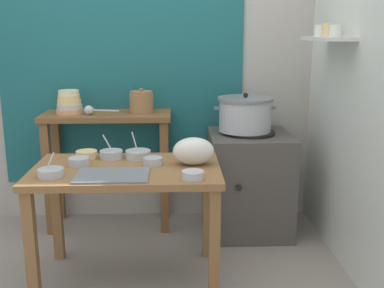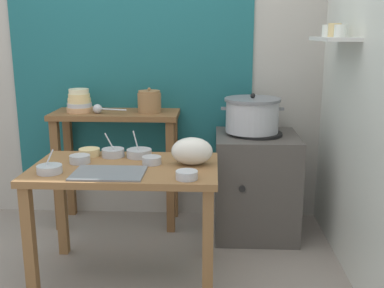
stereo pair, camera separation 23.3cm
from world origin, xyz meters
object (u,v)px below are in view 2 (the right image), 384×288
at_px(back_shelf_table, 117,140).
at_px(steamer_pot, 252,115).
at_px(prep_bowl_3, 187,175).
at_px(serving_tray, 109,173).
at_px(prep_bowl_6, 113,152).
at_px(plastic_bag, 192,151).
at_px(clay_pot, 149,102).
at_px(prep_bowl_0, 80,159).
at_px(prep_bowl_2, 139,153).
at_px(bowl_stack_enamel, 79,102).
at_px(prep_bowl_1, 49,169).
at_px(prep_bowl_5, 152,160).
at_px(prep_table, 126,183).
at_px(stove_block, 256,184).
at_px(ladle, 99,109).
at_px(prep_bowl_4, 89,152).

height_order(back_shelf_table, steamer_pot, steamer_pot).
bearing_deg(prep_bowl_3, serving_tray, 171.03).
xyz_separation_m(prep_bowl_3, prep_bowl_6, (-0.50, 0.44, 0.00)).
xyz_separation_m(steamer_pot, plastic_bag, (-0.41, -0.68, -0.10)).
xyz_separation_m(clay_pot, prep_bowl_0, (-0.32, -0.78, -0.23)).
height_order(serving_tray, prep_bowl_2, prep_bowl_2).
distance_m(back_shelf_table, bowl_stack_enamel, 0.40).
height_order(prep_bowl_1, prep_bowl_6, prep_bowl_6).
bearing_deg(prep_bowl_2, bowl_stack_enamel, 131.52).
bearing_deg(clay_pot, prep_bowl_0, -112.36).
distance_m(clay_pot, prep_bowl_5, 0.83).
height_order(prep_table, prep_bowl_1, prep_bowl_1).
distance_m(prep_table, stove_block, 1.12).
bearing_deg(prep_bowl_6, serving_tray, -81.53).
xyz_separation_m(stove_block, steamer_pot, (-0.04, 0.02, 0.52)).
bearing_deg(prep_bowl_1, stove_block, 34.94).
relative_size(clay_pot, prep_bowl_6, 1.21).
bearing_deg(ladle, prep_bowl_3, -54.19).
relative_size(stove_block, serving_tray, 1.95).
bearing_deg(plastic_bag, ladle, 135.69).
relative_size(bowl_stack_enamel, prep_bowl_2, 1.15).
relative_size(serving_tray, prep_bowl_0, 3.21).
xyz_separation_m(steamer_pot, bowl_stack_enamel, (-1.30, 0.10, 0.07)).
height_order(steamer_pot, prep_bowl_2, steamer_pot).
bearing_deg(bowl_stack_enamel, back_shelf_table, 2.23).
distance_m(stove_block, prep_bowl_2, 1.00).
distance_m(ladle, prep_bowl_3, 1.24).
xyz_separation_m(prep_table, prep_bowl_3, (0.38, -0.24, 0.14)).
relative_size(serving_tray, prep_bowl_6, 2.57).
height_order(prep_bowl_1, prep_bowl_2, prep_bowl_2).
distance_m(prep_bowl_1, prep_bowl_6, 0.46).
height_order(bowl_stack_enamel, prep_bowl_3, bowl_stack_enamel).
distance_m(steamer_pot, prep_bowl_4, 1.20).
relative_size(back_shelf_table, stove_block, 1.23).
relative_size(prep_bowl_4, prep_bowl_5, 1.16).
height_order(prep_bowl_1, prep_bowl_4, prep_bowl_1).
bearing_deg(bowl_stack_enamel, clay_pot, 1.13).
bearing_deg(prep_bowl_5, prep_bowl_6, 149.51).
relative_size(bowl_stack_enamel, prep_bowl_0, 1.58).
xyz_separation_m(serving_tray, prep_bowl_3, (0.44, -0.07, 0.02)).
distance_m(plastic_bag, prep_bowl_1, 0.82).
height_order(back_shelf_table, plastic_bag, back_shelf_table).
height_order(prep_table, prep_bowl_0, prep_bowl_0).
bearing_deg(back_shelf_table, stove_block, -6.94).
xyz_separation_m(clay_pot, bowl_stack_enamel, (-0.53, -0.01, -0.00)).
bearing_deg(plastic_bag, back_shelf_table, 128.33).
bearing_deg(prep_bowl_1, prep_bowl_6, 52.58).
distance_m(prep_table, prep_bowl_0, 0.32).
xyz_separation_m(serving_tray, prep_bowl_1, (-0.34, 0.00, 0.02)).
bearing_deg(bowl_stack_enamel, prep_table, -58.68).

